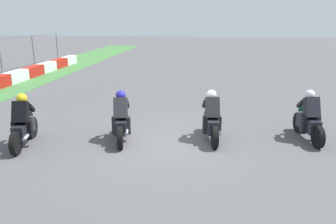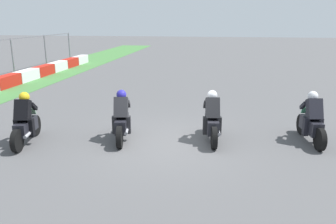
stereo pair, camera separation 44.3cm
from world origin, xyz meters
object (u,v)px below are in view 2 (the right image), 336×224
at_px(rider_lane_b, 212,120).
at_px(rider_lane_d, 26,123).
at_px(rider_lane_a, 312,122).
at_px(rider_lane_c, 122,120).

distance_m(rider_lane_b, rider_lane_d, 5.45).
bearing_deg(rider_lane_b, rider_lane_d, 93.71).
xyz_separation_m(rider_lane_a, rider_lane_d, (-1.38, 8.24, 0.00)).
bearing_deg(rider_lane_c, rider_lane_a, -93.28).
xyz_separation_m(rider_lane_a, rider_lane_c, (-0.66, 5.56, 0.00)).
bearing_deg(rider_lane_d, rider_lane_a, -90.52).
relative_size(rider_lane_b, rider_lane_c, 1.00).
bearing_deg(rider_lane_a, rider_lane_d, 92.31).
xyz_separation_m(rider_lane_c, rider_lane_d, (-0.72, 2.68, 0.00)).
bearing_deg(rider_lane_d, rider_lane_c, -84.95).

